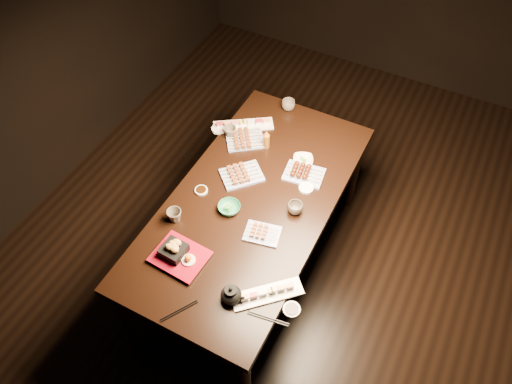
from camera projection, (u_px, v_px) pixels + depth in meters
ground at (290, 274)px, 3.48m from camera, size 5.00×5.00×0.00m
dining_table at (252, 236)px, 3.23m from camera, size 1.23×1.94×0.75m
sushi_platter_near at (267, 293)px, 2.53m from camera, size 0.34×0.33×0.05m
sushi_platter_far at (243, 124)px, 3.32m from camera, size 0.39×0.31×0.05m
yakitori_plate_center at (242, 173)px, 3.04m from camera, size 0.30×0.30×0.06m
yakitori_plate_right at (262, 232)px, 2.77m from camera, size 0.22×0.18×0.05m
yakitori_plate_left at (245, 138)px, 3.23m from camera, size 0.29×0.28×0.06m
tsukune_plate at (304, 172)px, 3.04m from camera, size 0.26×0.20×0.06m
edamame_bowl_green at (229, 208)px, 2.88m from camera, size 0.16×0.16×0.04m
edamame_bowl_cream at (303, 161)px, 3.12m from camera, size 0.16×0.16×0.03m
tempura_tray at (179, 253)px, 2.65m from camera, size 0.30×0.25×0.10m
teacup_near_left at (175, 216)px, 2.82m from camera, size 0.11×0.11×0.08m
teacup_mid_right at (295, 208)px, 2.86m from camera, size 0.12×0.12×0.07m
teacup_far_left at (230, 132)px, 3.25m from camera, size 0.09×0.09×0.08m
teacup_far_right at (288, 105)px, 3.42m from camera, size 0.13×0.13×0.07m
teapot at (231, 294)px, 2.50m from camera, size 0.14×0.14×0.11m
condiment_bottle at (266, 139)px, 3.17m from camera, size 0.05×0.05×0.13m
sauce_dish_west at (201, 190)px, 2.98m from camera, size 0.09×0.09×0.01m
sauce_dish_east at (306, 188)px, 2.99m from camera, size 0.12×0.12×0.02m
sauce_dish_se at (292, 310)px, 2.49m from camera, size 0.12×0.12×0.02m
sauce_dish_nw at (218, 129)px, 3.31m from camera, size 0.12×0.12×0.02m
chopsticks_near at (179, 311)px, 2.49m from camera, size 0.12×0.19×0.01m
chopsticks_se at (268, 319)px, 2.47m from camera, size 0.22×0.05×0.01m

